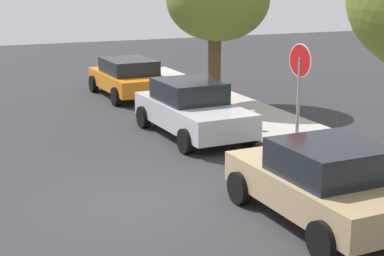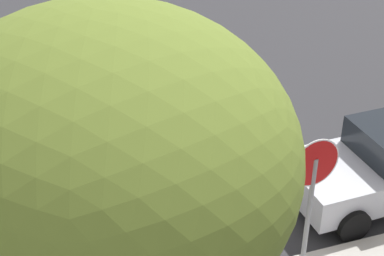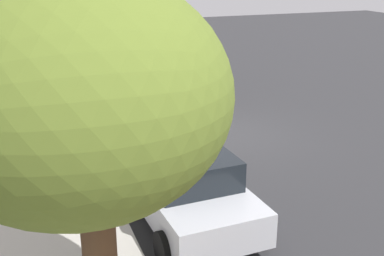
# 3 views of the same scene
# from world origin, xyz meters

# --- Properties ---
(ground_plane) EXTENTS (60.00, 60.00, 0.00)m
(ground_plane) POSITION_xyz_m (0.00, 0.00, 0.00)
(ground_plane) COLOR #2D2D30
(stop_sign) EXTENTS (0.81, 0.09, 2.76)m
(stop_sign) POSITION_xyz_m (-1.47, 4.44, 1.91)
(stop_sign) COLOR gray
(stop_sign) RESTS_ON ground_plane
(parked_car_tan) EXTENTS (3.86, 2.18, 1.47)m
(parked_car_tan) POSITION_xyz_m (2.08, 2.64, 0.74)
(parked_car_tan) COLOR tan
(parked_car_tan) RESTS_ON ground_plane
(street_tree_far) EXTENTS (3.95, 3.95, 5.48)m
(street_tree_far) POSITION_xyz_m (1.73, 5.65, 3.87)
(street_tree_far) COLOR #422D1E
(street_tree_far) RESTS_ON ground_plane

